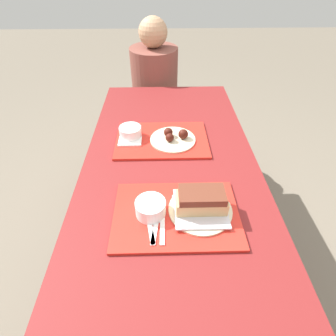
% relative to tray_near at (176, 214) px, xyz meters
% --- Properties ---
extents(ground_plane, '(12.00, 12.00, 0.00)m').
position_rel_tray_near_xyz_m(ground_plane, '(-0.01, 0.20, -0.78)').
color(ground_plane, '#706656').
extents(picnic_table, '(0.78, 1.84, 0.77)m').
position_rel_tray_near_xyz_m(picnic_table, '(-0.01, 0.20, -0.10)').
color(picnic_table, maroon).
rests_on(picnic_table, ground_plane).
extents(picnic_bench_far, '(0.74, 0.28, 0.45)m').
position_rel_tray_near_xyz_m(picnic_bench_far, '(-0.01, 1.34, -0.40)').
color(picnic_bench_far, maroon).
rests_on(picnic_bench_far, ground_plane).
extents(tray_near, '(0.45, 0.31, 0.01)m').
position_rel_tray_near_xyz_m(tray_near, '(0.00, 0.00, 0.00)').
color(tray_near, red).
rests_on(tray_near, picnic_table).
extents(tray_far, '(0.45, 0.31, 0.01)m').
position_rel_tray_near_xyz_m(tray_far, '(-0.05, 0.47, 0.00)').
color(tray_far, red).
rests_on(tray_far, picnic_table).
extents(bowl_coleslaw_near, '(0.11, 0.11, 0.06)m').
position_rel_tray_near_xyz_m(bowl_coleslaw_near, '(-0.09, 0.00, 0.04)').
color(bowl_coleslaw_near, white).
rests_on(bowl_coleslaw_near, tray_near).
extents(brisket_sandwich_plate, '(0.23, 0.23, 0.10)m').
position_rel_tray_near_xyz_m(brisket_sandwich_plate, '(0.09, 0.01, 0.04)').
color(brisket_sandwich_plate, beige).
rests_on(brisket_sandwich_plate, tray_near).
extents(plastic_fork_near, '(0.04, 0.17, 0.00)m').
position_rel_tray_near_xyz_m(plastic_fork_near, '(-0.07, -0.05, 0.01)').
color(plastic_fork_near, white).
rests_on(plastic_fork_near, tray_near).
extents(plastic_knife_near, '(0.02, 0.17, 0.00)m').
position_rel_tray_near_xyz_m(plastic_knife_near, '(-0.05, -0.05, 0.01)').
color(plastic_knife_near, white).
rests_on(plastic_knife_near, tray_near).
extents(plastic_spoon_near, '(0.04, 0.17, 0.00)m').
position_rel_tray_near_xyz_m(plastic_spoon_near, '(-0.09, -0.05, 0.01)').
color(plastic_spoon_near, white).
rests_on(plastic_spoon_near, tray_near).
extents(condiment_packet, '(0.04, 0.03, 0.01)m').
position_rel_tray_near_xyz_m(condiment_packet, '(0.01, 0.07, 0.01)').
color(condiment_packet, '#A59E93').
rests_on(condiment_packet, tray_near).
extents(bowl_coleslaw_far, '(0.11, 0.11, 0.06)m').
position_rel_tray_near_xyz_m(bowl_coleslaw_far, '(-0.20, 0.49, 0.04)').
color(bowl_coleslaw_far, white).
rests_on(bowl_coleslaw_far, tray_far).
extents(wings_plate_far, '(0.22, 0.22, 0.06)m').
position_rel_tray_near_xyz_m(wings_plate_far, '(0.01, 0.46, 0.02)').
color(wings_plate_far, beige).
rests_on(wings_plate_far, tray_far).
extents(napkin_far, '(0.11, 0.08, 0.01)m').
position_rel_tray_near_xyz_m(napkin_far, '(-0.20, 0.45, 0.01)').
color(napkin_far, white).
rests_on(napkin_far, tray_far).
extents(person_seated_across, '(0.35, 0.35, 0.71)m').
position_rel_tray_near_xyz_m(person_seated_across, '(-0.10, 1.34, -0.03)').
color(person_seated_across, brown).
rests_on(person_seated_across, picnic_bench_far).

